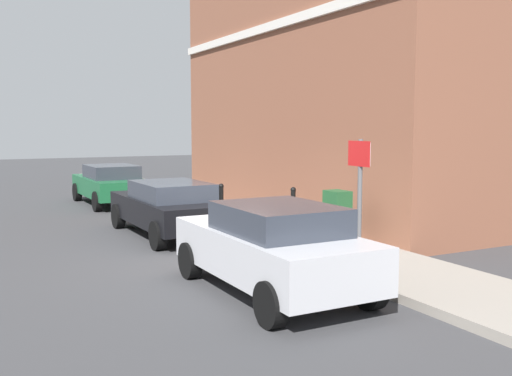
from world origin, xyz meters
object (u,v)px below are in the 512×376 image
bollard_near_cabinet (293,207)px  bollard_far_kerb (221,202)px  car_green (111,184)px  utility_cabinet (337,219)px  car_silver (273,246)px  street_sign (359,185)px  car_black (169,206)px

bollard_near_cabinet → bollard_far_kerb: 2.01m
car_green → bollard_far_kerb: 6.24m
utility_cabinet → bollard_near_cabinet: bearing=87.1°
car_silver → street_sign: (1.77, 0.11, 0.90)m
bollard_far_kerb → street_sign: bearing=-89.0°
car_black → bollard_near_cabinet: car_black is taller
utility_cabinet → bollard_far_kerb: (-1.12, 3.60, 0.02)m
car_silver → car_green: (0.25, 11.87, -0.05)m
car_silver → car_black: bearing=-2.2°
street_sign → utility_cabinet: bearing=64.0°
car_black → bollard_far_kerb: car_black is taller
utility_cabinet → street_sign: size_ratio=0.50×
car_green → street_sign: street_sign is taller
car_black → street_sign: street_sign is taller
bollard_near_cabinet → car_green: bearing=109.0°
car_silver → street_sign: 1.99m
utility_cabinet → bollard_far_kerb: size_ratio=1.11×
car_silver → street_sign: street_sign is taller
car_black → car_green: size_ratio=1.03×
street_sign → car_black: bearing=106.6°
bollard_far_kerb → street_sign: (0.10, -5.68, 0.96)m
car_black → bollard_near_cabinet: (2.73, -1.33, -0.01)m
car_green → car_black: bearing=177.9°
car_silver → bollard_far_kerb: size_ratio=3.86×
car_green → bollard_near_cabinet: size_ratio=3.98×
car_black → car_green: bearing=-2.2°
car_green → bollard_far_kerb: bearing=-168.1°
car_green → utility_cabinet: (2.54, -9.68, -0.04)m
utility_cabinet → car_black: bearing=128.3°
car_green → bollard_far_kerb: car_green is taller
car_black → car_green: car_green is taller
car_black → bollard_far_kerb: size_ratio=4.10×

